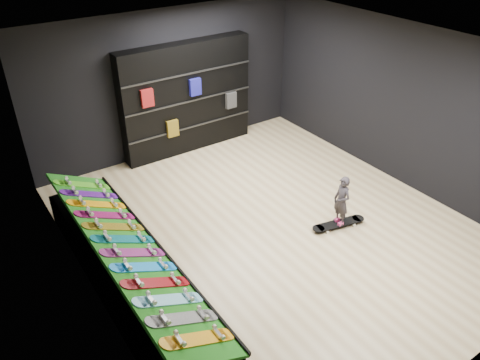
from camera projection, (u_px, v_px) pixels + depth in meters
floor at (271, 226)px, 7.97m from camera, size 6.00×7.00×0.01m
ceiling at (278, 51)px, 6.40m from camera, size 6.00×7.00×0.01m
wall_back at (170, 83)px, 9.64m from camera, size 6.00×0.02×3.00m
wall_left at (82, 213)px, 5.74m from camera, size 0.02×7.00×3.00m
wall_right at (402, 106)px, 8.63m from camera, size 0.02×7.00×3.00m
display_rack at (129, 274)px, 6.61m from camera, size 0.90×4.50×0.50m
turf_ramp at (128, 248)px, 6.40m from camera, size 0.92×4.50×0.46m
back_shelving at (187, 98)px, 9.83m from camera, size 2.92×0.34×2.33m
floor_skateboard at (338, 225)px, 7.93m from camera, size 1.00×0.43×0.09m
child at (340, 210)px, 7.77m from camera, size 0.16×0.21×0.53m
display_board_0 at (198, 339)px, 5.05m from camera, size 0.93×0.22×0.50m
display_board_1 at (183, 318)px, 5.30m from camera, size 0.93×0.22×0.50m
display_board_2 at (169, 300)px, 5.54m from camera, size 0.93×0.22×0.50m
display_board_3 at (156, 283)px, 5.78m from camera, size 0.93×0.22×0.50m
display_board_4 at (145, 267)px, 6.02m from camera, size 0.93×0.22×0.50m
display_board_5 at (134, 252)px, 6.27m from camera, size 0.93×0.22×0.50m
display_board_6 at (124, 239)px, 6.51m from camera, size 0.93×0.22×0.50m
display_board_7 at (114, 227)px, 6.75m from camera, size 0.93×0.22×0.50m
display_board_8 at (106, 215)px, 7.00m from camera, size 0.93×0.22×0.50m
display_board_9 at (98, 204)px, 7.24m from camera, size 0.93×0.22×0.50m
display_board_10 at (90, 194)px, 7.48m from camera, size 0.93×0.22×0.50m
display_board_11 at (83, 185)px, 7.72m from camera, size 0.93×0.22×0.50m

